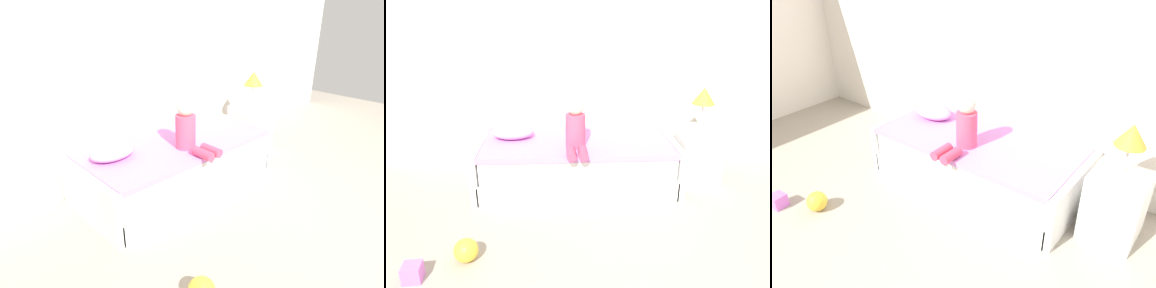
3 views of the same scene
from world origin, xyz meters
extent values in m
cube|color=silver|center=(0.00, 2.60, 1.45)|extent=(7.20, 0.10, 2.90)
cube|color=white|center=(-0.41, 2.00, 0.10)|extent=(2.00, 1.00, 0.20)
cube|color=white|center=(-0.41, 2.00, 0.33)|extent=(1.94, 0.94, 0.25)
cube|color=#C67FD1|center=(-0.41, 2.00, 0.47)|extent=(1.98, 0.98, 0.05)
cube|color=white|center=(-1.43, 2.00, 0.25)|extent=(0.07, 1.00, 0.50)
cube|color=white|center=(0.61, 2.00, 0.25)|extent=(0.07, 1.00, 0.50)
cube|color=white|center=(0.94, 2.03, 0.30)|extent=(0.44, 0.44, 0.60)
cylinder|color=silver|center=(0.94, 2.03, 0.61)|extent=(0.15, 0.15, 0.03)
cylinder|color=silver|center=(0.94, 2.03, 0.75)|extent=(0.02, 0.02, 0.24)
cone|color=#F29E33|center=(0.94, 2.03, 0.96)|extent=(0.24, 0.24, 0.18)
cylinder|color=#E04C6B|center=(-0.43, 1.82, 0.67)|extent=(0.20, 0.20, 0.34)
sphere|color=beige|center=(-0.43, 1.82, 0.92)|extent=(0.17, 0.17, 0.17)
cylinder|color=#D83F60|center=(-0.49, 1.52, 0.55)|extent=(0.09, 0.22, 0.09)
cylinder|color=#D83F60|center=(-0.38, 1.52, 0.55)|extent=(0.09, 0.22, 0.09)
ellipsoid|color=#EA8CC6|center=(-1.10, 2.10, 0.56)|extent=(0.44, 0.30, 0.13)
sphere|color=yellow|center=(-1.33, 0.70, 0.09)|extent=(0.19, 0.19, 0.19)
cube|color=#CC66D8|center=(-1.66, 0.50, 0.07)|extent=(0.14, 0.14, 0.13)
camera|label=1|loc=(-2.49, -0.42, 1.85)|focal=30.86mm
camera|label=2|loc=(-0.59, -1.67, 1.85)|focal=34.18mm
camera|label=3|loc=(1.43, -0.65, 2.24)|focal=34.84mm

